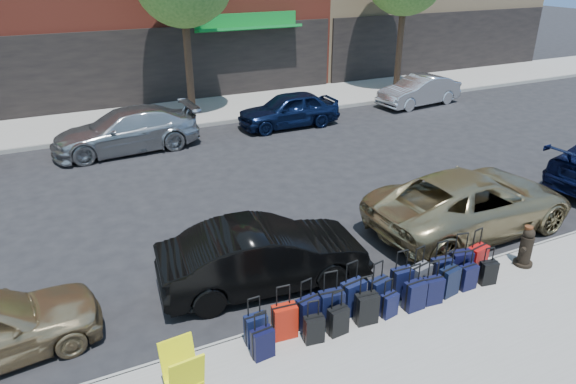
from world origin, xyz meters
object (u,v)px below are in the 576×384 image
car_far_2 (289,110)px  car_far_1 (126,130)px  suitcase_front_5 (379,293)px  car_near_1 (264,256)px  car_near_2 (471,202)px  fire_hydrant (526,248)px  display_rack (183,374)px  car_far_3 (419,91)px  bollard (525,245)px

car_far_2 → car_far_1: bearing=-88.7°
suitcase_front_5 → car_near_1: size_ratio=0.23×
car_near_2 → fire_hydrant: bearing=170.1°
car_near_1 → display_rack: bearing=141.7°
suitcase_front_5 → car_far_1: car_far_1 is taller
car_far_3 → car_near_1: bearing=-56.2°
car_near_1 → car_far_1: (-1.10, 9.56, 0.03)m
display_rack → car_near_1: bearing=41.3°
suitcase_front_5 → display_rack: size_ratio=1.02×
bollard → car_far_3: car_far_3 is taller
bollard → suitcase_front_5: bearing=178.2°
fire_hydrant → car_near_1: bearing=139.1°
car_near_1 → car_far_3: size_ratio=1.05×
display_rack → car_near_2: 8.20m
car_far_3 → car_far_2: bearing=-93.0°
car_far_2 → car_near_1: bearing=-27.6°
bollard → car_far_3: size_ratio=0.23×
display_rack → car_near_2: size_ratio=0.18×
car_far_3 → suitcase_front_5: bearing=-47.5°
car_near_1 → car_far_1: size_ratio=0.85×
fire_hydrant → car_far_1: bearing=98.1°
car_near_2 → car_far_2: car_near_2 is taller
fire_hydrant → display_rack: (-7.55, -0.46, 0.06)m
display_rack → car_far_3: 18.87m
fire_hydrant → display_rack: 7.56m
suitcase_front_5 → car_far_2: 11.95m
fire_hydrant → car_far_2: size_ratio=0.22×
car_near_1 → car_far_3: (11.93, 10.01, -0.04)m
bollard → car_far_1: size_ratio=0.18×
suitcase_front_5 → display_rack: bearing=178.4°
car_far_1 → car_far_2: 6.29m
suitcase_front_5 → car_near_1: car_near_1 is taller
bollard → car_near_2: (0.30, 1.92, 0.12)m
suitcase_front_5 → car_near_2: car_near_2 is taller
car_near_1 → car_far_3: car_near_1 is taller
display_rack → car_far_3: (14.24, 12.39, 0.05)m
car_near_2 → car_far_2: size_ratio=1.32×
suitcase_front_5 → bollard: (3.64, -0.12, 0.17)m
car_near_2 → car_far_3: (6.40, 9.97, -0.08)m
suitcase_front_5 → car_far_3: 15.67m
suitcase_front_5 → fire_hydrant: bearing=-12.8°
fire_hydrant → car_far_3: bearing=39.9°
display_rack → car_far_1: bearing=79.7°
car_far_1 → fire_hydrant: bearing=26.4°
fire_hydrant → suitcase_front_5: bearing=156.8°
suitcase_front_5 → display_rack: suitcase_front_5 is taller
car_far_3 → car_far_1: bearing=-94.3°
bollard → display_rack: display_rack is taller
car_near_2 → car_far_1: (-6.63, 9.53, -0.02)m
car_near_2 → car_far_3: bearing=-34.1°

